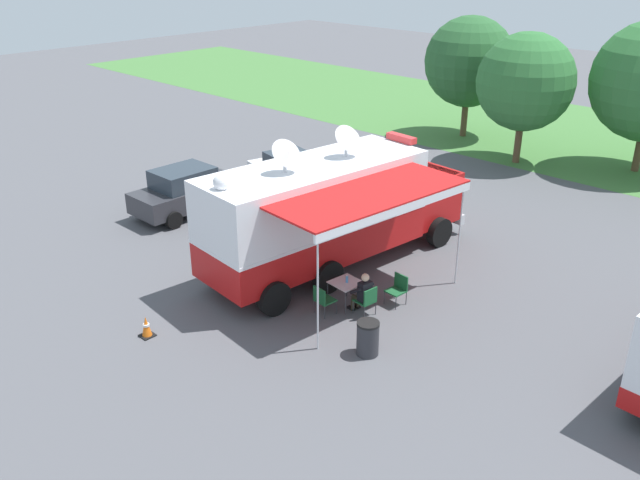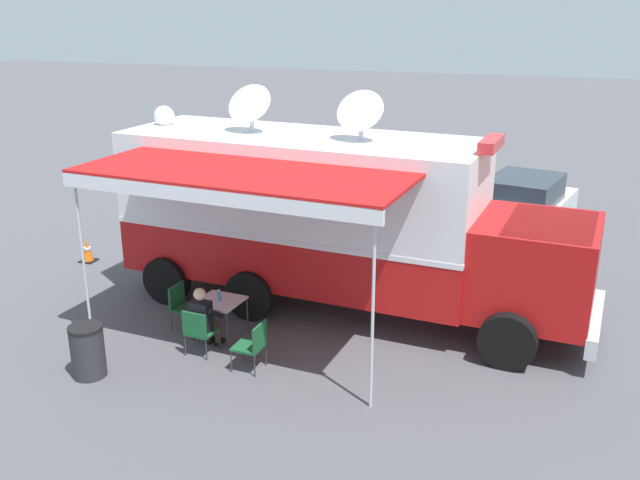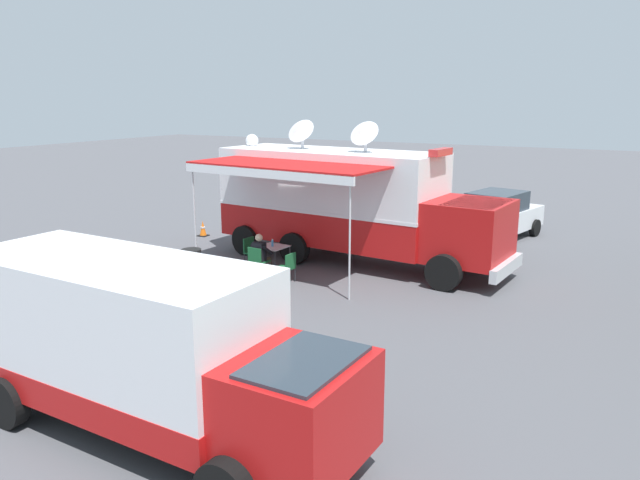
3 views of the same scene
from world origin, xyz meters
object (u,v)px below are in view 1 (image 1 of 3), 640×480
command_truck (334,208)px  folding_chair_at_table (367,299)px  seated_responder (363,292)px  folding_table (346,284)px  water_bottle (347,279)px  folding_chair_spare_by_truck (398,287)px  trash_bin (368,338)px  traffic_cone (146,327)px  car_behind_truck (186,191)px  car_far_corner (292,175)px  folding_chair_beside_table (323,298)px

command_truck → folding_chair_at_table: 3.55m
seated_responder → folding_table: bearing=178.8°
water_bottle → folding_chair_spare_by_truck: (0.96, 1.10, -0.32)m
folding_chair_at_table → folding_chair_spare_by_truck: 1.15m
trash_bin → seated_responder: bearing=134.6°
traffic_cone → car_behind_truck: 8.73m
water_bottle → traffic_cone: bearing=-118.8°
car_far_corner → seated_responder: bearing=-32.0°
folding_chair_spare_by_truck → car_far_corner: size_ratio=0.19×
folding_chair_spare_by_truck → traffic_cone: bearing=-121.4°
folding_chair_beside_table → folding_chair_spare_by_truck: same height
car_behind_truck → car_far_corner: size_ratio=0.94×
trash_bin → traffic_cone: (-4.68, -3.39, -0.18)m
car_behind_truck → car_far_corner: 4.27m
command_truck → car_far_corner: size_ratio=2.15×
water_bottle → folding_chair_beside_table: 0.92m
water_bottle → command_truck: bearing=141.5°
command_truck → car_far_corner: (-5.49, 3.43, -1.07)m
folding_chair_beside_table → car_far_corner: (-7.39, 5.90, 0.37)m
folding_table → traffic_cone: 5.53m
folding_table → folding_chair_beside_table: (-0.11, -0.85, -0.16)m
seated_responder → water_bottle: bearing=178.6°
traffic_cone → car_far_corner: (-4.84, 9.89, 0.60)m
folding_table → command_truck: bearing=141.2°
water_bottle → car_far_corner: bearing=146.1°
folding_chair_spare_by_truck → car_behind_truck: 10.03m
folding_chair_at_table → seated_responder: bearing=174.8°
command_truck → car_behind_truck: size_ratio=2.30×
water_bottle → seated_responder: 0.62m
seated_responder → folding_chair_at_table: bearing=-5.2°
traffic_cone → car_far_corner: size_ratio=0.13×
trash_bin → car_behind_truck: (-11.08, 2.52, 0.42)m
water_bottle → folding_chair_at_table: (0.78, -0.03, -0.32)m
water_bottle → traffic_cone: water_bottle is taller
water_bottle → folding_chair_beside_table: size_ratio=0.26×
folding_table → water_bottle: water_bottle is taller
folding_chair_at_table → traffic_cone: bearing=-125.7°
command_truck → folding_chair_beside_table: bearing=-52.3°
folding_chair_at_table → car_far_corner: 9.73m
car_behind_truck → traffic_cone: bearing=-42.7°
car_far_corner → folding_table: bearing=-33.9°
car_far_corner → folding_chair_at_table: bearing=-31.5°
water_bottle → car_behind_truck: bearing=173.3°
folding_table → water_bottle: (0.01, 0.00, 0.16)m
traffic_cone → car_far_corner: 11.03m
folding_table → folding_chair_at_table: bearing=-2.1°
seated_responder → car_behind_truck: size_ratio=0.30×
folding_chair_at_table → folding_chair_spare_by_truck: bearing=81.0°
command_truck → car_behind_truck: (-7.04, -0.54, -1.07)m
folding_chair_spare_by_truck → car_behind_truck: size_ratio=0.21×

